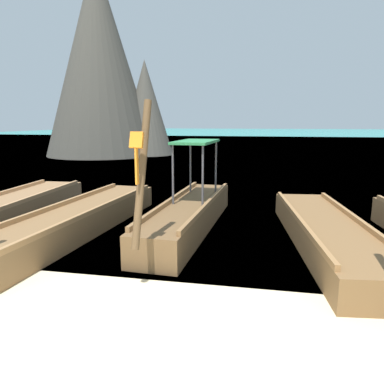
% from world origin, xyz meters
% --- Properties ---
extents(sea_water, '(120.00, 120.00, 0.00)m').
position_xyz_m(sea_water, '(0.00, 62.48, 0.00)').
color(sea_water, teal).
rests_on(sea_water, ground).
extents(longtail_boat_yellow_ribbon, '(1.50, 6.90, 2.65)m').
position_xyz_m(longtail_boat_yellow_ribbon, '(-5.19, 5.38, 0.25)').
color(longtail_boat_yellow_ribbon, olive).
rests_on(longtail_boat_yellow_ribbon, ground).
extents(longtail_boat_blue_ribbon, '(1.65, 6.79, 2.38)m').
position_xyz_m(longtail_boat_blue_ribbon, '(-2.70, 4.55, 0.29)').
color(longtail_boat_blue_ribbon, brown).
rests_on(longtail_boat_blue_ribbon, ground).
extents(longtail_boat_orange_ribbon, '(1.33, 5.93, 2.86)m').
position_xyz_m(longtail_boat_orange_ribbon, '(-0.24, 5.34, 0.38)').
color(longtail_boat_orange_ribbon, brown).
rests_on(longtail_boat_orange_ribbon, ground).
extents(longtail_boat_green_ribbon, '(1.83, 6.09, 2.61)m').
position_xyz_m(longtail_boat_green_ribbon, '(2.76, 4.66, 0.28)').
color(longtail_boat_green_ribbon, brown).
rests_on(longtail_boat_green_ribbon, ground).
extents(karst_rock, '(9.30, 8.13, 13.90)m').
position_xyz_m(karst_rock, '(-10.14, 23.23, 6.58)').
color(karst_rock, '#47443D').
rests_on(karst_rock, ground).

